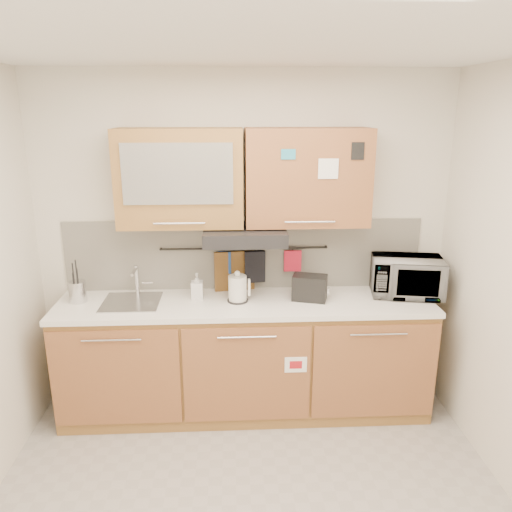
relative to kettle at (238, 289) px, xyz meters
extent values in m
plane|color=white|center=(0.06, -1.19, 1.59)|extent=(3.20, 3.20, 0.00)
plane|color=silver|center=(0.06, 0.31, 0.29)|extent=(3.20, 0.00, 3.20)
cube|color=olive|center=(0.06, 0.01, -0.57)|extent=(2.80, 0.60, 0.88)
cube|color=black|center=(0.06, 0.01, -0.96)|extent=(2.80, 0.54, 0.10)
cube|color=#9C6037|center=(-0.88, -0.30, -0.54)|extent=(0.91, 0.02, 0.74)
cylinder|color=silver|center=(-0.88, -0.33, -0.23)|extent=(0.41, 0.01, 0.01)
cube|color=#9C6037|center=(0.06, -0.30, -0.54)|extent=(0.91, 0.02, 0.74)
cylinder|color=silver|center=(0.06, -0.33, -0.23)|extent=(0.41, 0.01, 0.01)
cube|color=#9C6037|center=(0.99, -0.30, -0.54)|extent=(0.91, 0.02, 0.74)
cylinder|color=silver|center=(0.99, -0.33, -0.23)|extent=(0.41, 0.01, 0.01)
cube|color=white|center=(0.06, 0.00, -0.11)|extent=(2.82, 0.62, 0.04)
cube|color=silver|center=(0.06, 0.30, 0.19)|extent=(2.80, 0.02, 0.56)
cube|color=olive|center=(-0.40, 0.13, 0.82)|extent=(0.90, 0.35, 0.70)
cube|color=silver|center=(-0.40, -0.05, 0.87)|extent=(0.76, 0.02, 0.42)
cube|color=#9C6037|center=(0.52, 0.13, 0.82)|extent=(0.90, 0.35, 0.70)
cube|color=white|center=(0.64, -0.05, 0.90)|extent=(0.14, 0.00, 0.14)
cube|color=black|center=(0.06, 0.06, 0.41)|extent=(0.60, 0.46, 0.10)
cube|color=silver|center=(-0.79, 0.01, -0.10)|extent=(0.42, 0.40, 0.03)
cylinder|color=silver|center=(-0.77, 0.17, 0.03)|extent=(0.03, 0.03, 0.24)
cylinder|color=silver|center=(-0.77, 0.09, 0.13)|extent=(0.02, 0.18, 0.02)
cylinder|color=black|center=(0.06, 0.26, 0.25)|extent=(1.30, 0.02, 0.02)
cylinder|color=silver|center=(-1.19, 0.05, -0.01)|extent=(0.17, 0.17, 0.16)
cylinder|color=black|center=(-1.22, 0.06, 0.05)|extent=(0.01, 0.01, 0.30)
cylinder|color=black|center=(-1.18, 0.04, 0.04)|extent=(0.01, 0.01, 0.27)
cylinder|color=black|center=(-1.19, 0.07, 0.07)|extent=(0.01, 0.01, 0.32)
cylinder|color=black|center=(-1.21, 0.03, 0.02)|extent=(0.01, 0.01, 0.24)
cylinder|color=silver|center=(0.00, 0.00, 0.01)|extent=(0.14, 0.14, 0.20)
sphere|color=silver|center=(0.00, 0.00, 0.12)|extent=(0.05, 0.05, 0.05)
cube|color=silver|center=(0.08, 0.01, 0.01)|extent=(0.02, 0.03, 0.13)
cylinder|color=black|center=(0.00, 0.00, -0.09)|extent=(0.15, 0.15, 0.01)
cube|color=black|center=(0.54, 0.01, 0.00)|extent=(0.28, 0.22, 0.19)
cube|color=black|center=(0.50, 0.02, 0.09)|extent=(0.10, 0.13, 0.01)
cube|color=black|center=(0.59, -0.01, 0.09)|extent=(0.10, 0.13, 0.01)
imported|color=#999999|center=(1.31, 0.08, 0.05)|extent=(0.58, 0.44, 0.29)
imported|color=#999999|center=(-0.31, 0.08, 0.00)|extent=(0.09, 0.09, 0.20)
cube|color=brown|center=(-0.02, 0.24, 0.03)|extent=(0.32, 0.07, 0.39)
cube|color=navy|center=(-0.10, 0.24, 0.14)|extent=(0.11, 0.05, 0.18)
cube|color=black|center=(0.14, 0.24, 0.10)|extent=(0.17, 0.07, 0.25)
cube|color=red|center=(0.44, 0.24, 0.14)|extent=(0.14, 0.02, 0.17)
camera|label=1|loc=(-0.04, -3.50, 1.29)|focal=35.00mm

